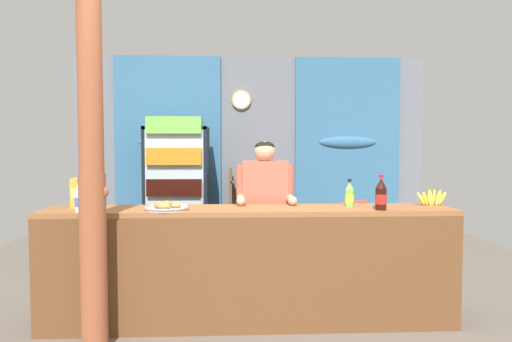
{
  "coord_description": "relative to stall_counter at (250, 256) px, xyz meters",
  "views": [
    {
      "loc": [
        -0.21,
        -3.22,
        1.46
      ],
      "look_at": [
        -0.03,
        0.85,
        1.24
      ],
      "focal_mm": 31.1,
      "sensor_mm": 36.0,
      "label": 1
    }
  ],
  "objects": [
    {
      "name": "timber_post",
      "position": [
        -1.14,
        -0.32,
        0.64
      ],
      "size": [
        0.21,
        0.19,
        2.55
      ],
      "color": "#995133",
      "rests_on": "ground"
    },
    {
      "name": "stall_counter",
      "position": [
        0.0,
        0.0,
        0.0
      ],
      "size": [
        3.35,
        0.51,
        0.96
      ],
      "color": "#935B33",
      "rests_on": "ground"
    },
    {
      "name": "pastry_tray",
      "position": [
        -0.67,
        0.01,
        0.4
      ],
      "size": [
        0.35,
        0.35,
        0.07
      ],
      "color": "#BCBCC1",
      "rests_on": "stall_counter"
    },
    {
      "name": "bottle_shelf_rack",
      "position": [
        0.04,
        2.3,
        0.04
      ],
      "size": [
        0.48,
        0.28,
        1.19
      ],
      "color": "brown",
      "rests_on": "ground"
    },
    {
      "name": "banana_bunch",
      "position": [
        1.57,
        0.19,
        0.44
      ],
      "size": [
        0.27,
        0.06,
        0.16
      ],
      "color": "#DBCC42",
      "rests_on": "stall_counter"
    },
    {
      "name": "drink_fridge",
      "position": [
        -0.84,
        1.97,
        0.41
      ],
      "size": [
        0.76,
        0.61,
        1.82
      ],
      "color": "black",
      "rests_on": "ground"
    },
    {
      "name": "back_wall_curtained",
      "position": [
        0.11,
        2.6,
        0.8
      ],
      "size": [
        4.76,
        0.22,
        2.69
      ],
      "color": "slate",
      "rests_on": "ground"
    },
    {
      "name": "plastic_lawn_chair",
      "position": [
        1.13,
        1.47,
        -0.09
      ],
      "size": [
        0.61,
        0.61,
        0.86
      ],
      "color": "#E5563D",
      "rests_on": "ground"
    },
    {
      "name": "soda_bottle_lime_soda",
      "position": [
        0.84,
        0.15,
        0.47
      ],
      "size": [
        0.07,
        0.07,
        0.23
      ],
      "color": "#75C64C",
      "rests_on": "stall_counter"
    },
    {
      "name": "snack_box_choco_powder",
      "position": [
        -1.37,
        0.22,
        0.5
      ],
      "size": [
        0.19,
        0.15,
        0.24
      ],
      "color": "gold",
      "rests_on": "stall_counter"
    },
    {
      "name": "soda_bottle_cola",
      "position": [
        1.04,
        -0.06,
        0.49
      ],
      "size": [
        0.09,
        0.09,
        0.28
      ],
      "color": "black",
      "rests_on": "stall_counter"
    },
    {
      "name": "shopkeeper",
      "position": [
        0.15,
        0.51,
        0.37
      ],
      "size": [
        0.52,
        0.42,
        1.52
      ],
      "color": "#28282D",
      "rests_on": "ground"
    },
    {
      "name": "soda_bottle_water",
      "position": [
        -1.32,
        -0.07,
        0.48
      ],
      "size": [
        0.07,
        0.07,
        0.26
      ],
      "color": "silver",
      "rests_on": "stall_counter"
    },
    {
      "name": "ground_plane",
      "position": [
        0.1,
        0.84,
        -0.59
      ],
      "size": [
        7.42,
        7.42,
        0.0
      ],
      "primitive_type": "plane",
      "color": "#665B51"
    }
  ]
}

